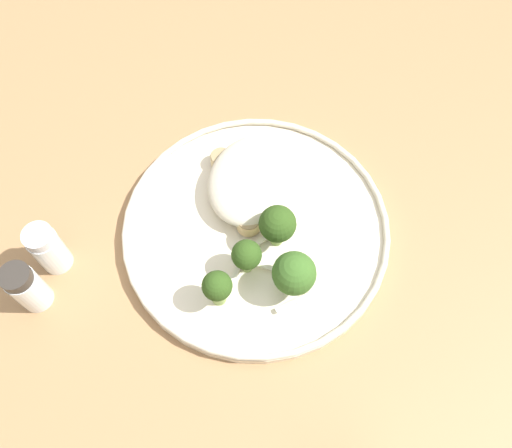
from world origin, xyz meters
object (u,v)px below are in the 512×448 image
at_px(seared_scallop_right_edge, 221,159).
at_px(seared_scallop_on_noodles, 249,223).
at_px(seared_scallop_center_golden, 276,172).
at_px(broccoli_floret_front_edge, 247,255).
at_px(seared_scallop_front_small, 224,193).
at_px(pepper_shaker, 27,287).
at_px(dinner_plate, 256,229).
at_px(seared_scallop_left_edge, 257,187).
at_px(seared_scallop_tilted_round, 240,174).
at_px(seared_scallop_rear_pale, 246,201).
at_px(broccoli_floret_right_tilted, 217,287).
at_px(salt_shaker, 48,249).
at_px(broccoli_floret_tall_stalk, 294,274).
at_px(broccoli_floret_small_sprig, 278,225).

height_order(seared_scallop_right_edge, seared_scallop_on_noodles, seared_scallop_on_noodles).
relative_size(seared_scallop_center_golden, broccoli_floret_front_edge, 0.53).
xyz_separation_m(seared_scallop_front_small, seared_scallop_right_edge, (-0.04, -0.02, 0.00)).
distance_m(seared_scallop_right_edge, pepper_shaker, 0.25).
bearing_deg(seared_scallop_front_small, dinner_plate, 61.58).
bearing_deg(seared_scallop_left_edge, seared_scallop_tilted_round, -113.70).
relative_size(dinner_plate, seared_scallop_rear_pale, 11.15).
xyz_separation_m(broccoli_floret_front_edge, broccoli_floret_right_tilted, (0.04, -0.02, 0.00)).
relative_size(seared_scallop_center_golden, broccoli_floret_right_tilted, 0.49).
bearing_deg(salt_shaker, broccoli_floret_tall_stalk, 100.92).
bearing_deg(broccoli_floret_right_tilted, broccoli_floret_front_edge, 159.83).
relative_size(broccoli_floret_tall_stalk, salt_shaker, 0.89).
xyz_separation_m(seared_scallop_rear_pale, pepper_shaker, (0.17, -0.17, 0.01)).
bearing_deg(seared_scallop_front_small, salt_shaker, -49.24).
relative_size(seared_scallop_tilted_round, seared_scallop_center_golden, 1.27).
relative_size(seared_scallop_tilted_round, seared_scallop_on_noodles, 1.27).
relative_size(seared_scallop_on_noodles, salt_shaker, 0.39).
bearing_deg(broccoli_floret_right_tilted, broccoli_floret_tall_stalk, 118.46).
distance_m(seared_scallop_front_small, seared_scallop_on_noodles, 0.05).
bearing_deg(seared_scallop_right_edge, broccoli_floret_tall_stalk, 45.42).
xyz_separation_m(seared_scallop_rear_pale, seared_scallop_on_noodles, (0.03, 0.01, 0.00)).
distance_m(broccoli_floret_front_edge, broccoli_floret_tall_stalk, 0.05).
bearing_deg(seared_scallop_left_edge, seared_scallop_right_edge, -114.16).
relative_size(seared_scallop_rear_pale, broccoli_floret_small_sprig, 0.44).
bearing_deg(seared_scallop_rear_pale, broccoli_floret_small_sprig, 56.34).
bearing_deg(seared_scallop_on_noodles, broccoli_floret_small_sprig, 81.82).
bearing_deg(seared_scallop_left_edge, broccoli_floret_front_edge, 11.75).
xyz_separation_m(seared_scallop_tilted_round, broccoli_floret_right_tilted, (0.14, 0.03, 0.02)).
height_order(dinner_plate, salt_shaker, salt_shaker).
xyz_separation_m(seared_scallop_center_golden, seared_scallop_left_edge, (0.03, -0.01, 0.00)).
distance_m(seared_scallop_right_edge, salt_shaker, 0.21).
bearing_deg(seared_scallop_tilted_round, broccoli_floret_right_tilted, 10.92).
xyz_separation_m(seared_scallop_center_golden, broccoli_floret_tall_stalk, (0.12, 0.06, 0.03)).
bearing_deg(dinner_plate, broccoli_floret_small_sprig, 74.62).
bearing_deg(broccoli_floret_small_sprig, seared_scallop_left_edge, -142.30).
xyz_separation_m(seared_scallop_rear_pale, broccoli_floret_tall_stalk, (0.08, 0.08, 0.03)).
distance_m(seared_scallop_front_small, broccoli_floret_right_tilted, 0.12).
relative_size(dinner_plate, broccoli_floret_right_tilted, 5.42).
height_order(seared_scallop_center_golden, salt_shaker, salt_shaker).
bearing_deg(seared_scallop_on_noodles, seared_scallop_rear_pale, -154.25).
height_order(dinner_plate, seared_scallop_center_golden, seared_scallop_center_golden).
bearing_deg(seared_scallop_center_golden, dinner_plate, -0.54).
relative_size(seared_scallop_front_small, seared_scallop_tilted_round, 0.78).
relative_size(seared_scallop_right_edge, seared_scallop_on_noodles, 0.95).
height_order(seared_scallop_right_edge, seared_scallop_rear_pale, seared_scallop_right_edge).
height_order(seared_scallop_right_edge, broccoli_floret_tall_stalk, broccoli_floret_tall_stalk).
relative_size(broccoli_floret_front_edge, pepper_shaker, 0.73).
bearing_deg(seared_scallop_center_golden, seared_scallop_tilted_round, -68.99).
bearing_deg(broccoli_floret_small_sprig, seared_scallop_on_noodles, -98.18).
xyz_separation_m(seared_scallop_right_edge, broccoli_floret_right_tilted, (0.15, 0.05, 0.02)).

